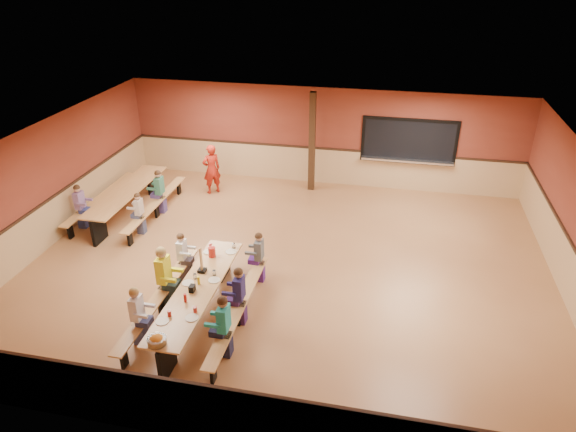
# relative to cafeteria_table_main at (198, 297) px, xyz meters

# --- Properties ---
(ground) EXTENTS (12.00, 12.00, 0.00)m
(ground) POSITION_rel_cafeteria_table_main_xyz_m (1.32, 2.25, -0.53)
(ground) COLOR #925D37
(ground) RESTS_ON ground
(room_envelope) EXTENTS (12.04, 10.04, 3.02)m
(room_envelope) POSITION_rel_cafeteria_table_main_xyz_m (1.32, 2.25, 0.16)
(room_envelope) COLOR brown
(room_envelope) RESTS_ON ground
(kitchen_pass_through) EXTENTS (2.78, 0.28, 1.38)m
(kitchen_pass_through) POSITION_rel_cafeteria_table_main_xyz_m (3.92, 7.21, 0.96)
(kitchen_pass_through) COLOR black
(kitchen_pass_through) RESTS_ON ground
(structural_post) EXTENTS (0.18, 0.18, 3.00)m
(structural_post) POSITION_rel_cafeteria_table_main_xyz_m (1.12, 6.65, 0.97)
(structural_post) COLOR black
(structural_post) RESTS_ON ground
(cafeteria_table_main) EXTENTS (1.91, 3.70, 0.74)m
(cafeteria_table_main) POSITION_rel_cafeteria_table_main_xyz_m (0.00, 0.00, 0.00)
(cafeteria_table_main) COLOR #BE864B
(cafeteria_table_main) RESTS_ON ground
(cafeteria_table_second) EXTENTS (1.91, 3.70, 0.74)m
(cafeteria_table_second) POSITION_rel_cafeteria_table_main_xyz_m (-3.55, 3.92, 0.00)
(cafeteria_table_second) COLOR #BE864B
(cafeteria_table_second) RESTS_ON ground
(seated_child_white_left) EXTENTS (0.37, 0.30, 1.21)m
(seated_child_white_left) POSITION_rel_cafeteria_table_main_xyz_m (-0.82, -0.90, 0.08)
(seated_child_white_left) COLOR white
(seated_child_white_left) RESTS_ON ground
(seated_adult_yellow) EXTENTS (0.44, 0.36, 1.35)m
(seated_adult_yellow) POSITION_rel_cafeteria_table_main_xyz_m (-0.82, 0.28, 0.15)
(seated_adult_yellow) COLOR #FCFD24
(seated_adult_yellow) RESTS_ON ground
(seated_child_grey_left) EXTENTS (0.34, 0.28, 1.15)m
(seated_child_grey_left) POSITION_rel_cafeteria_table_main_xyz_m (-0.82, 1.22, 0.05)
(seated_child_grey_left) COLOR white
(seated_child_grey_left) RESTS_ON ground
(seated_child_teal_right) EXTENTS (0.39, 0.32, 1.25)m
(seated_child_teal_right) POSITION_rel_cafeteria_table_main_xyz_m (0.83, -0.88, 0.10)
(seated_child_teal_right) COLOR teal
(seated_child_teal_right) RESTS_ON ground
(seated_child_navy_right) EXTENTS (0.38, 0.31, 1.23)m
(seated_child_navy_right) POSITION_rel_cafeteria_table_main_xyz_m (0.83, 0.06, 0.09)
(seated_child_navy_right) COLOR navy
(seated_child_navy_right) RESTS_ON ground
(seated_child_char_right) EXTENTS (0.35, 0.29, 1.18)m
(seated_child_char_right) POSITION_rel_cafeteria_table_main_xyz_m (0.83, 1.55, 0.06)
(seated_child_char_right) COLOR #565D62
(seated_child_char_right) RESTS_ON ground
(seated_child_purple_sec) EXTENTS (0.37, 0.30, 1.20)m
(seated_child_purple_sec) POSITION_rel_cafeteria_table_main_xyz_m (-4.38, 2.97, 0.08)
(seated_child_purple_sec) COLOR gray
(seated_child_purple_sec) RESTS_ON ground
(seated_child_green_sec) EXTENTS (0.38, 0.31, 1.23)m
(seated_child_green_sec) POSITION_rel_cafeteria_table_main_xyz_m (-2.73, 4.24, 0.09)
(seated_child_green_sec) COLOR #337158
(seated_child_green_sec) RESTS_ON ground
(seated_child_tan_sec) EXTENTS (0.32, 0.27, 1.12)m
(seated_child_tan_sec) POSITION_rel_cafeteria_table_main_xyz_m (-2.73, 3.00, 0.03)
(seated_child_tan_sec) COLOR #BAA693
(seated_child_tan_sec) RESTS_ON ground
(standing_woman) EXTENTS (0.66, 0.64, 1.52)m
(standing_woman) POSITION_rel_cafeteria_table_main_xyz_m (-1.76, 5.78, 0.23)
(standing_woman) COLOR #AE2113
(standing_woman) RESTS_ON ground
(punch_pitcher) EXTENTS (0.16, 0.16, 0.22)m
(punch_pitcher) POSITION_rel_cafeteria_table_main_xyz_m (-0.10, 1.14, 0.32)
(punch_pitcher) COLOR red
(punch_pitcher) RESTS_ON cafeteria_table_main
(chip_bowl) EXTENTS (0.32, 0.32, 0.15)m
(chip_bowl) POSITION_rel_cafeteria_table_main_xyz_m (-0.08, -1.65, 0.29)
(chip_bowl) COLOR orange
(chip_bowl) RESTS_ON cafeteria_table_main
(napkin_dispenser) EXTENTS (0.10, 0.14, 0.13)m
(napkin_dispenser) POSITION_rel_cafeteria_table_main_xyz_m (-0.05, -0.13, 0.28)
(napkin_dispenser) COLOR black
(napkin_dispenser) RESTS_ON cafeteria_table_main
(condiment_mustard) EXTENTS (0.06, 0.06, 0.17)m
(condiment_mustard) POSITION_rel_cafeteria_table_main_xyz_m (-0.02, 0.12, 0.30)
(condiment_mustard) COLOR yellow
(condiment_mustard) RESTS_ON cafeteria_table_main
(condiment_ketchup) EXTENTS (0.06, 0.06, 0.17)m
(condiment_ketchup) POSITION_rel_cafeteria_table_main_xyz_m (-0.05, -0.47, 0.30)
(condiment_ketchup) COLOR #B2140F
(condiment_ketchup) RESTS_ON cafeteria_table_main
(table_paddle) EXTENTS (0.16, 0.16, 0.56)m
(table_paddle) POSITION_rel_cafeteria_table_main_xyz_m (-0.11, 0.55, 0.35)
(table_paddle) COLOR black
(table_paddle) RESTS_ON cafeteria_table_main
(place_settings) EXTENTS (0.65, 3.30, 0.11)m
(place_settings) POSITION_rel_cafeteria_table_main_xyz_m (0.00, 0.00, 0.27)
(place_settings) COLOR beige
(place_settings) RESTS_ON cafeteria_table_main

